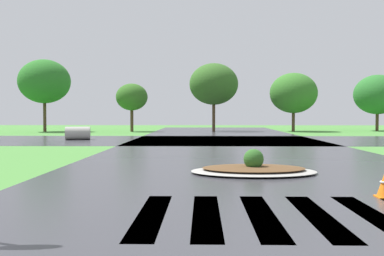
{
  "coord_description": "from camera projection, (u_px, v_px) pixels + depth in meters",
  "views": [
    {
      "loc": [
        -1.41,
        -2.93,
        1.67
      ],
      "look_at": [
        -1.77,
        12.36,
        1.17
      ],
      "focal_mm": 42.52,
      "sensor_mm": 36.0,
      "label": 1
    }
  ],
  "objects": [
    {
      "name": "asphalt_roadway",
      "position": [
        252.0,
        171.0,
        12.94
      ],
      "size": [
        11.53,
        80.0,
        0.01
      ],
      "primitive_type": "cube",
      "color": "#35353A",
      "rests_on": "ground"
    },
    {
      "name": "background_treeline",
      "position": [
        218.0,
        88.0,
        41.57
      ],
      "size": [
        35.08,
        6.77,
        6.49
      ],
      "color": "#4C3823",
      "rests_on": "ground"
    },
    {
      "name": "asphalt_cross_road",
      "position": [
        225.0,
        140.0,
        27.93
      ],
      "size": [
        90.0,
        10.37,
        0.01
      ],
      "primitive_type": "cube",
      "color": "#35353A",
      "rests_on": "ground"
    },
    {
      "name": "crosswalk_stripes",
      "position": [
        289.0,
        215.0,
        7.38
      ],
      "size": [
        4.95,
        3.36,
        0.01
      ],
      "color": "white",
      "rests_on": "ground"
    },
    {
      "name": "median_island",
      "position": [
        254.0,
        169.0,
        12.55
      ],
      "size": [
        3.47,
        2.33,
        0.68
      ],
      "color": "#9E9B93",
      "rests_on": "ground"
    },
    {
      "name": "drainage_pipe_stack",
      "position": [
        78.0,
        133.0,
        28.4
      ],
      "size": [
        1.63,
        1.09,
        0.82
      ],
      "color": "#9E9B93",
      "rests_on": "ground"
    }
  ]
}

